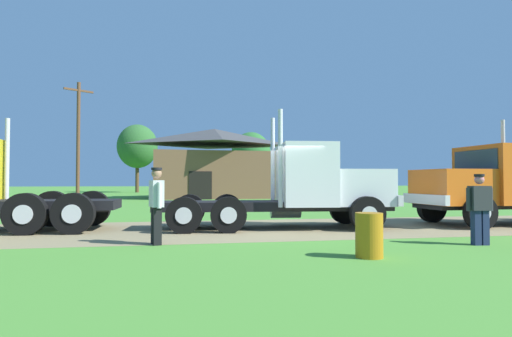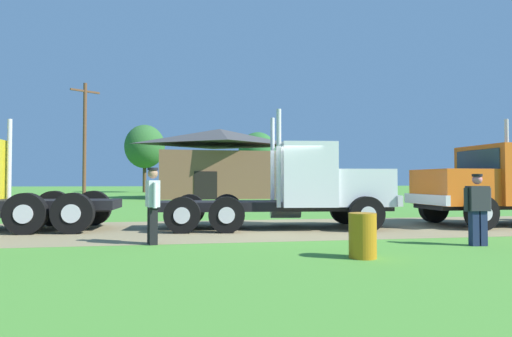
{
  "view_description": "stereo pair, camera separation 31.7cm",
  "coord_description": "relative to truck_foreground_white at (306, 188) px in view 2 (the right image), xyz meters",
  "views": [
    {
      "loc": [
        -3.0,
        -13.12,
        1.5
      ],
      "look_at": [
        -0.29,
        1.44,
        1.9
      ],
      "focal_mm": 30.3,
      "sensor_mm": 36.0,
      "label": 1
    },
    {
      "loc": [
        -2.68,
        -13.18,
        1.5
      ],
      "look_at": [
        -0.29,
        1.44,
        1.9
      ],
      "focal_mm": 30.3,
      "sensor_mm": 36.0,
      "label": 2
    }
  ],
  "objects": [
    {
      "name": "visitor_standing_near",
      "position": [
        2.86,
        -4.22,
        -0.35
      ],
      "size": [
        0.65,
        0.29,
        1.64
      ],
      "color": "#2D2D33",
      "rests_on": "ground_plane"
    },
    {
      "name": "tree_mid",
      "position": [
        -8.8,
        42.28,
        4.47
      ],
      "size": [
        4.95,
        4.95,
        8.45
      ],
      "color": "#513823",
      "rests_on": "ground_plane"
    },
    {
      "name": "ground_plane",
      "position": [
        -1.07,
        0.01,
        -1.24
      ],
      "size": [
        200.0,
        200.0,
        0.0
      ],
      "primitive_type": "plane",
      "color": "#4C8D32"
    },
    {
      "name": "tree_right",
      "position": [
        5.62,
        42.62,
        3.74
      ],
      "size": [
        5.17,
        5.17,
        7.83
      ],
      "color": "#513823",
      "rests_on": "ground_plane"
    },
    {
      "name": "utility_pole_near",
      "position": [
        -11.16,
        20.46,
        3.39
      ],
      "size": [
        1.87,
        1.39,
        8.75
      ],
      "color": "brown",
      "rests_on": "ground_plane"
    },
    {
      "name": "truck_foreground_white",
      "position": [
        0.0,
        0.0,
        0.0
      ],
      "size": [
        7.57,
        3.19,
        3.59
      ],
      "color": "black",
      "rests_on": "ground_plane"
    },
    {
      "name": "steel_barrel",
      "position": [
        -0.38,
        -5.27,
        -0.81
      ],
      "size": [
        0.53,
        0.53,
        0.86
      ],
      "primitive_type": "cylinder",
      "color": "#B27214",
      "rests_on": "ground_plane"
    },
    {
      "name": "truck_near_right",
      "position": [
        6.62,
        -0.21,
        0.04
      ],
      "size": [
        7.65,
        2.96,
        3.72
      ],
      "color": "black",
      "rests_on": "ground_plane"
    },
    {
      "name": "dirt_track",
      "position": [
        -1.07,
        0.01,
        -1.24
      ],
      "size": [
        120.0,
        5.77,
        0.01
      ],
      "primitive_type": "cube",
      "color": "#897B56",
      "rests_on": "ground_plane"
    },
    {
      "name": "visitor_walking_mid",
      "position": [
        -4.51,
        -2.77,
        -0.24
      ],
      "size": [
        0.37,
        0.67,
        1.79
      ],
      "color": "silver",
      "rests_on": "ground_plane"
    },
    {
      "name": "shed_building",
      "position": [
        -0.8,
        24.33,
        1.65
      ],
      "size": [
        11.04,
        7.71,
        5.98
      ],
      "color": "brown",
      "rests_on": "ground_plane"
    }
  ]
}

